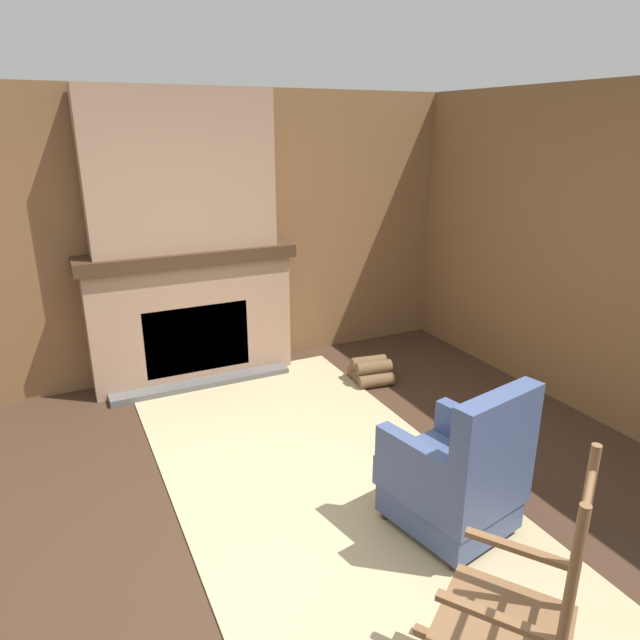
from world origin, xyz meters
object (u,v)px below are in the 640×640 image
Objects in this scene: armchair at (457,478)px; oil_lamp_vase at (111,242)px; rocking_chair at (514,636)px; firewood_stack at (371,371)px; storage_case at (198,241)px.

oil_lamp_vase reaches higher than armchair.
oil_lamp_vase is (-3.72, -0.89, 0.90)m from rocking_chair.
oil_lamp_vase is at bearing -21.49° from rocking_chair.
rocking_chair reaches higher than armchair.
armchair is 2.37× the size of firewood_stack.
oil_lamp_vase reaches higher than rocking_chair.
rocking_chair is 3.82m from storage_case.
oil_lamp_vase is at bearing 15.37° from armchair.
rocking_chair reaches higher than firewood_stack.
firewood_stack is at bearing 67.73° from oil_lamp_vase.
oil_lamp_vase reaches higher than storage_case.
armchair is at bearing 26.73° from oil_lamp_vase.
armchair is at bearing -62.70° from rocking_chair.
oil_lamp_vase is at bearing -112.27° from firewood_stack.
storage_case is at bearing -122.34° from firewood_stack.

